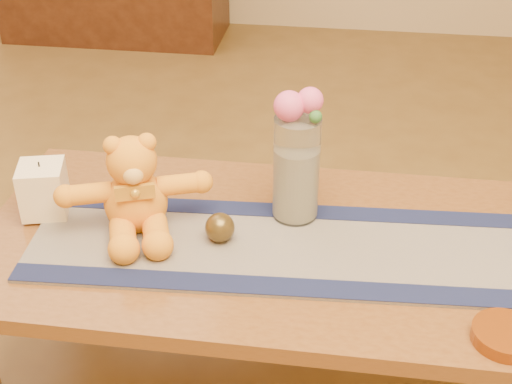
# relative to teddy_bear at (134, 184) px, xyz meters

# --- Properties ---
(floor) EXTENTS (5.50, 5.50, 0.00)m
(floor) POSITION_rel_teddy_bear_xyz_m (0.34, -0.01, -0.57)
(floor) COLOR brown
(floor) RESTS_ON ground
(coffee_table_top) EXTENTS (1.40, 0.70, 0.04)m
(coffee_table_top) POSITION_rel_teddy_bear_xyz_m (0.34, -0.01, -0.14)
(coffee_table_top) COLOR brown
(coffee_table_top) RESTS_ON floor
(table_leg_bl) EXTENTS (0.07, 0.07, 0.41)m
(table_leg_bl) POSITION_rel_teddy_bear_xyz_m (-0.30, 0.28, -0.37)
(table_leg_bl) COLOR brown
(table_leg_bl) RESTS_ON floor
(persian_runner) EXTENTS (1.22, 0.42, 0.01)m
(persian_runner) POSITION_rel_teddy_bear_xyz_m (0.37, -0.03, -0.12)
(persian_runner) COLOR #1C1742
(persian_runner) RESTS_ON coffee_table_top
(runner_border_near) EXTENTS (1.20, 0.13, 0.00)m
(runner_border_near) POSITION_rel_teddy_bear_xyz_m (0.38, -0.18, -0.11)
(runner_border_near) COLOR #14193C
(runner_border_near) RESTS_ON persian_runner
(runner_border_far) EXTENTS (1.20, 0.13, 0.00)m
(runner_border_far) POSITION_rel_teddy_bear_xyz_m (0.36, 0.11, -0.11)
(runner_border_far) COLOR #14193C
(runner_border_far) RESTS_ON persian_runner
(teddy_bear) EXTENTS (0.41, 0.38, 0.23)m
(teddy_bear) POSITION_rel_teddy_bear_xyz_m (0.00, 0.00, 0.00)
(teddy_bear) COLOR orange
(teddy_bear) RESTS_ON persian_runner
(pillar_candle) EXTENTS (0.13, 0.13, 0.13)m
(pillar_candle) POSITION_rel_teddy_bear_xyz_m (-0.24, 0.03, -0.05)
(pillar_candle) COLOR #FFE4BB
(pillar_candle) RESTS_ON persian_runner
(candle_wick) EXTENTS (0.00, 0.00, 0.01)m
(candle_wick) POSITION_rel_teddy_bear_xyz_m (-0.24, 0.03, 0.02)
(candle_wick) COLOR black
(candle_wick) RESTS_ON pillar_candle
(glass_vase) EXTENTS (0.11, 0.11, 0.26)m
(glass_vase) POSITION_rel_teddy_bear_xyz_m (0.37, 0.10, 0.02)
(glass_vase) COLOR silver
(glass_vase) RESTS_ON persian_runner
(potpourri_fill) EXTENTS (0.09, 0.09, 0.18)m
(potpourri_fill) POSITION_rel_teddy_bear_xyz_m (0.37, 0.10, -0.02)
(potpourri_fill) COLOR beige
(potpourri_fill) RESTS_ON glass_vase
(rose_left) EXTENTS (0.07, 0.07, 0.07)m
(rose_left) POSITION_rel_teddy_bear_xyz_m (0.35, 0.09, 0.18)
(rose_left) COLOR #E9528B
(rose_left) RESTS_ON glass_vase
(rose_right) EXTENTS (0.06, 0.06, 0.06)m
(rose_right) POSITION_rel_teddy_bear_xyz_m (0.39, 0.10, 0.19)
(rose_right) COLOR #E9528B
(rose_right) RESTS_ON glass_vase
(blue_flower_back) EXTENTS (0.04, 0.04, 0.04)m
(blue_flower_back) POSITION_rel_teddy_bear_xyz_m (0.38, 0.13, 0.17)
(blue_flower_back) COLOR #464697
(blue_flower_back) RESTS_ON glass_vase
(blue_flower_side) EXTENTS (0.04, 0.04, 0.04)m
(blue_flower_side) POSITION_rel_teddy_bear_xyz_m (0.34, 0.12, 0.17)
(blue_flower_side) COLOR #464697
(blue_flower_side) RESTS_ON glass_vase
(leaf_sprig) EXTENTS (0.03, 0.03, 0.03)m
(leaf_sprig) POSITION_rel_teddy_bear_xyz_m (0.41, 0.08, 0.16)
(leaf_sprig) COLOR #33662D
(leaf_sprig) RESTS_ON glass_vase
(bronze_ball) EXTENTS (0.08, 0.08, 0.07)m
(bronze_ball) POSITION_rel_teddy_bear_xyz_m (0.21, -0.03, -0.08)
(bronze_ball) COLOR #4D3A19
(bronze_ball) RESTS_ON persian_runner
(amber_dish) EXTENTS (0.15, 0.15, 0.03)m
(amber_dish) POSITION_rel_teddy_bear_xyz_m (0.81, -0.27, -0.11)
(amber_dish) COLOR #BF5914
(amber_dish) RESTS_ON coffee_table_top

